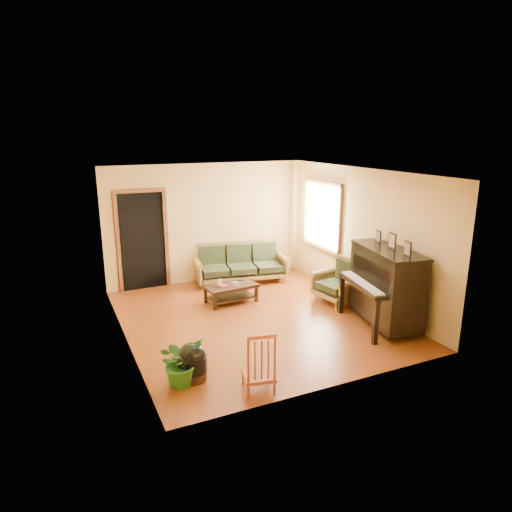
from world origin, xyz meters
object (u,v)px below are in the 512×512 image
sofa (241,263)px  piano (386,287)px  red_chair (259,360)px  footstool (192,366)px  potted_plant (181,361)px  ceramic_crock (284,266)px  armchair (337,281)px  coffee_table (231,293)px

sofa → piano: size_ratio=1.29×
red_chair → footstool: bearing=150.6°
potted_plant → ceramic_crock: bearing=47.2°
armchair → red_chair: red_chair is taller
footstool → ceramic_crock: (3.48, 3.88, -0.07)m
piano → footstool: size_ratio=3.77×
coffee_table → armchair: armchair is taller
sofa → footstool: sofa is taller
footstool → red_chair: (0.70, -0.62, 0.23)m
sofa → coffee_table: bearing=-112.6°
coffee_table → red_chair: (-0.85, -3.08, 0.24)m
footstool → red_chair: bearing=-41.4°
ceramic_crock → sofa: bearing=-164.9°
armchair → sofa: bearing=113.5°
sofa → ceramic_crock: 1.34m
armchair → red_chair: 3.55m
armchair → ceramic_crock: armchair is taller
sofa → armchair: size_ratio=2.37×
ceramic_crock → red_chair: bearing=-121.7°
coffee_table → potted_plant: potted_plant is taller
sofa → potted_plant: bearing=-114.0°
armchair → ceramic_crock: size_ratio=3.45×
piano → footstool: piano is taller
armchair → footstool: size_ratio=2.05×
potted_plant → sofa: bearing=56.4°
footstool → ceramic_crock: 5.21m
piano → potted_plant: 3.76m
armchair → footstool: 3.83m
potted_plant → footstool: bearing=20.5°
sofa → red_chair: 4.43m
armchair → coffee_table: bearing=147.1°
piano → potted_plant: piano is taller
ceramic_crock → potted_plant: 5.38m
piano → ceramic_crock: 3.57m
potted_plant → armchair: bearing=25.0°
armchair → footstool: armchair is taller
piano → sofa: bearing=124.2°
coffee_table → potted_plant: size_ratio=1.49×
potted_plant → piano: bearing=6.4°
sofa → potted_plant: size_ratio=2.96×
footstool → red_chair: size_ratio=0.49×
armchair → potted_plant: size_ratio=1.25×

